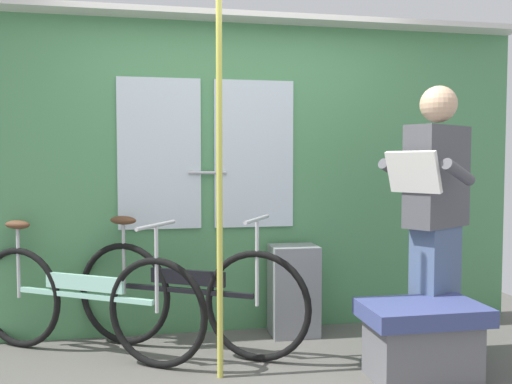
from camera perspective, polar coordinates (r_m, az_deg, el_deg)
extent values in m
cube|color=#4C8C56|center=(4.05, -2.43, 1.45)|extent=(4.52, 0.08, 2.31)
cube|color=silver|center=(3.96, -10.26, 4.04)|extent=(0.60, 0.02, 1.10)
cube|color=silver|center=(4.02, -0.22, 4.07)|extent=(0.60, 0.02, 1.10)
cylinder|color=#B2B2B7|center=(3.96, -5.16, 2.07)|extent=(0.28, 0.02, 0.02)
cube|color=silver|center=(4.09, -2.27, 18.11)|extent=(4.52, 0.28, 0.04)
torus|color=black|center=(3.44, -10.52, -12.56)|extent=(0.62, 0.39, 0.69)
torus|color=black|center=(4.09, -23.96, -10.25)|extent=(0.62, 0.39, 0.69)
cube|color=#9EDBC6|center=(3.72, -17.86, -10.49)|extent=(0.90, 0.55, 0.03)
cube|color=#9EDBC6|center=(3.70, -17.88, -9.20)|extent=(0.53, 0.33, 0.10)
cylinder|color=#B7B7BC|center=(4.04, -24.04, -6.77)|extent=(0.02, 0.02, 0.50)
ellipsoid|color=brown|center=(4.00, -24.12, -3.20)|extent=(0.22, 0.18, 0.06)
cylinder|color=#B7B7BC|center=(3.38, -10.57, -8.11)|extent=(0.02, 0.02, 0.54)
cylinder|color=#B7B7BC|center=(3.33, -10.62, -3.52)|extent=(0.24, 0.39, 0.02)
torus|color=black|center=(3.49, 0.11, -12.08)|extent=(0.65, 0.39, 0.72)
torus|color=black|center=(3.91, -13.90, -10.51)|extent=(0.65, 0.39, 0.72)
cube|color=black|center=(3.66, -7.31, -10.42)|extent=(0.83, 0.48, 0.03)
cube|color=black|center=(3.63, -7.33, -9.02)|extent=(0.48, 0.29, 0.10)
cylinder|color=#B7B7BC|center=(3.85, -13.95, -6.77)|extent=(0.02, 0.02, 0.52)
ellipsoid|color=brown|center=(3.82, -14.00, -2.94)|extent=(0.22, 0.18, 0.06)
cylinder|color=#B7B7BC|center=(3.43, 0.11, -7.58)|extent=(0.02, 0.02, 0.56)
cylinder|color=#B7B7BC|center=(3.38, 0.11, -2.94)|extent=(0.24, 0.40, 0.02)
cube|color=slate|center=(3.71, 18.56, -10.17)|extent=(0.38, 0.33, 0.86)
cube|color=#4C4C51|center=(3.61, 18.77, 1.58)|extent=(0.52, 0.42, 0.65)
sphere|color=tan|center=(3.63, 18.90, 8.86)|extent=(0.23, 0.23, 0.23)
cube|color=silver|center=(3.37, 16.41, 2.06)|extent=(0.27, 0.35, 0.26)
cylinder|color=#4C4C51|center=(3.38, 20.81, 1.99)|extent=(0.30, 0.22, 0.17)
cylinder|color=#4C4C51|center=(3.61, 14.66, 2.15)|extent=(0.30, 0.22, 0.17)
cube|color=gray|center=(4.03, 4.04, -10.40)|extent=(0.34, 0.28, 0.66)
cylinder|color=#C6C14C|center=(3.12, -3.92, 0.93)|extent=(0.04, 0.04, 2.31)
cube|color=#3D477F|center=(3.35, 17.33, -12.15)|extent=(0.70, 0.44, 0.10)
cube|color=slate|center=(3.41, 17.27, -15.79)|extent=(0.60, 0.36, 0.35)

